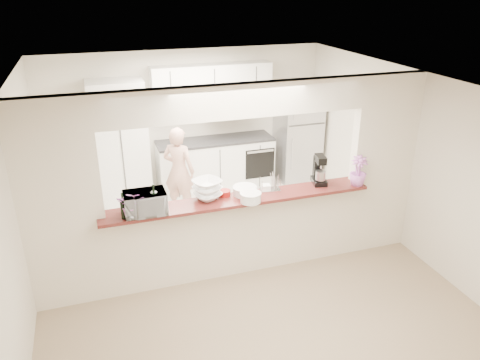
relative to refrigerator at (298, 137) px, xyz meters
name	(u,v)px	position (x,y,z in m)	size (l,w,h in m)	color
floor	(238,270)	(-2.05, -2.65, -0.85)	(6.00, 6.00, 0.00)	tan
tile_overlay	(209,218)	(-2.05, -1.10, -0.84)	(5.00, 2.90, 0.01)	silver
partition	(238,167)	(-2.05, -2.65, 0.63)	(5.00, 0.15, 2.50)	#EEE5D0
bar_counter	(238,233)	(-2.05, -2.65, -0.27)	(3.40, 0.38, 1.09)	#EEE5D0
kitchen_cabinets	(180,141)	(-2.24, 0.07, 0.12)	(3.15, 0.62, 2.25)	white
refrigerator	(298,137)	(0.00, 0.00, 0.00)	(0.75, 0.70, 1.70)	#BCBCC2
flower_left	(132,204)	(-3.35, -2.80, 0.41)	(0.31, 0.26, 0.34)	#C367A6
wine_bottle_a	(154,203)	(-3.10, -2.80, 0.39)	(0.07, 0.07, 0.37)	black
wine_bottle_b	(123,209)	(-3.45, -2.80, 0.36)	(0.06, 0.06, 0.32)	black
toaster_oven	(145,203)	(-3.20, -2.75, 0.37)	(0.48, 0.32, 0.26)	#BBBBC0
serving_bowls	(207,190)	(-2.43, -2.60, 0.36)	(0.33, 0.33, 0.24)	white
plate_stack_a	(251,197)	(-1.95, -2.84, 0.30)	(0.26, 0.26, 0.12)	white
plate_stack_b	(245,191)	(-1.95, -2.62, 0.29)	(0.31, 0.31, 0.11)	white
red_bowl	(224,193)	(-2.20, -2.57, 0.28)	(0.15, 0.15, 0.07)	maroon
tan_bowl	(244,190)	(-1.94, -2.57, 0.28)	(0.16, 0.16, 0.07)	#CBB98F
utensil_caddy	(270,183)	(-1.60, -2.60, 0.34)	(0.28, 0.19, 0.24)	silver
stand_mixer	(319,171)	(-0.90, -2.59, 0.42)	(0.22, 0.30, 0.39)	black
flower_right	(358,171)	(-0.45, -2.80, 0.44)	(0.22, 0.22, 0.40)	#CC6EC8
person	(179,171)	(-2.42, -0.73, -0.12)	(0.53, 0.35, 1.46)	tan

